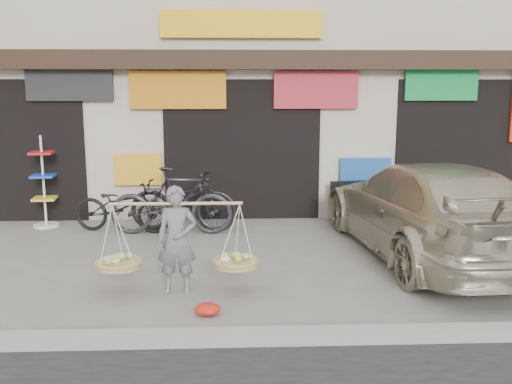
{
  "coord_description": "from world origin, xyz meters",
  "views": [
    {
      "loc": [
        -0.19,
        -7.46,
        2.61
      ],
      "look_at": [
        0.16,
        0.9,
        1.02
      ],
      "focal_mm": 40.0,
      "sensor_mm": 36.0,
      "label": 1
    }
  ],
  "objects_px": {
    "bike_0": "(122,206)",
    "bike_2": "(171,202)",
    "street_vendor": "(177,245)",
    "bike_1": "(183,199)",
    "suv": "(427,209)",
    "display_rack": "(44,190)"
  },
  "relations": [
    {
      "from": "bike_2",
      "to": "bike_0",
      "type": "bearing_deg",
      "value": 81.0
    },
    {
      "from": "bike_0",
      "to": "street_vendor",
      "type": "bearing_deg",
      "value": -145.82
    },
    {
      "from": "bike_1",
      "to": "bike_2",
      "type": "xyz_separation_m",
      "value": [
        -0.19,
        -0.17,
        -0.02
      ]
    },
    {
      "from": "bike_2",
      "to": "suv",
      "type": "height_order",
      "value": "suv"
    },
    {
      "from": "bike_1",
      "to": "display_rack",
      "type": "xyz_separation_m",
      "value": [
        -2.59,
        0.45,
        0.1
      ]
    },
    {
      "from": "street_vendor",
      "to": "suv",
      "type": "bearing_deg",
      "value": 22.4
    },
    {
      "from": "display_rack",
      "to": "bike_1",
      "type": "bearing_deg",
      "value": -9.9
    },
    {
      "from": "bike_0",
      "to": "suv",
      "type": "xyz_separation_m",
      "value": [
        4.95,
        -1.61,
        0.26
      ]
    },
    {
      "from": "bike_0",
      "to": "bike_2",
      "type": "relative_size",
      "value": 0.83
    },
    {
      "from": "street_vendor",
      "to": "bike_1",
      "type": "bearing_deg",
      "value": 93.84
    },
    {
      "from": "street_vendor",
      "to": "bike_0",
      "type": "bearing_deg",
      "value": 112.85
    },
    {
      "from": "bike_1",
      "to": "street_vendor",
      "type": "bearing_deg",
      "value": -168.78
    },
    {
      "from": "suv",
      "to": "display_rack",
      "type": "relative_size",
      "value": 3.07
    },
    {
      "from": "bike_0",
      "to": "display_rack",
      "type": "xyz_separation_m",
      "value": [
        -1.5,
        0.46,
        0.22
      ]
    },
    {
      "from": "suv",
      "to": "display_rack",
      "type": "height_order",
      "value": "display_rack"
    },
    {
      "from": "suv",
      "to": "bike_2",
      "type": "bearing_deg",
      "value": -25.6
    },
    {
      "from": "street_vendor",
      "to": "suv",
      "type": "xyz_separation_m",
      "value": [
        3.68,
        1.48,
        0.11
      ]
    },
    {
      "from": "bike_1",
      "to": "suv",
      "type": "xyz_separation_m",
      "value": [
        3.86,
        -1.61,
        0.15
      ]
    },
    {
      "from": "street_vendor",
      "to": "display_rack",
      "type": "distance_m",
      "value": 4.5
    },
    {
      "from": "display_rack",
      "to": "bike_2",
      "type": "bearing_deg",
      "value": -14.59
    },
    {
      "from": "bike_0",
      "to": "bike_2",
      "type": "height_order",
      "value": "bike_2"
    },
    {
      "from": "street_vendor",
      "to": "bike_0",
      "type": "height_order",
      "value": "street_vendor"
    }
  ]
}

